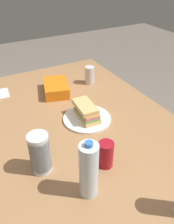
{
  "coord_description": "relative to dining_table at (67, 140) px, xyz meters",
  "views": [
    {
      "loc": [
        -0.88,
        0.35,
        1.48
      ],
      "look_at": [
        0.03,
        -0.13,
        0.78
      ],
      "focal_mm": 36.72,
      "sensor_mm": 36.0,
      "label": 1
    }
  ],
  "objects": [
    {
      "name": "ground_plane",
      "position": [
        0.0,
        0.0,
        -0.65
      ],
      "size": [
        8.0,
        8.0,
        0.0
      ],
      "primitive_type": "plane",
      "color": "#70665B"
    },
    {
      "name": "dining_table",
      "position": [
        0.0,
        0.0,
        0.0
      ],
      "size": [
        1.6,
        1.19,
        0.73
      ],
      "color": "#9E7047",
      "rests_on": "ground_plane"
    },
    {
      "name": "paper_plate",
      "position": [
        0.03,
        -0.13,
        0.08
      ],
      "size": [
        0.26,
        0.26,
        0.01
      ],
      "primitive_type": "cylinder",
      "color": "white",
      "rests_on": "dining_table"
    },
    {
      "name": "sandwich",
      "position": [
        0.03,
        -0.13,
        0.13
      ],
      "size": [
        0.19,
        0.11,
        0.08
      ],
      "color": "#DBB26B",
      "rests_on": "paper_plate"
    },
    {
      "name": "soda_can_red",
      "position": [
        -0.3,
        -0.05,
        0.14
      ],
      "size": [
        0.07,
        0.07,
        0.12
      ],
      "primitive_type": "cylinder",
      "color": "maroon",
      "rests_on": "dining_table"
    },
    {
      "name": "chip_bag",
      "position": [
        0.39,
        -0.1,
        0.11
      ],
      "size": [
        0.26,
        0.21,
        0.07
      ],
      "primitive_type": "cube",
      "rotation": [
        0.0,
        0.0,
        6.0
      ],
      "color": "orange",
      "rests_on": "dining_table"
    },
    {
      "name": "water_bottle_tall",
      "position": [
        -0.39,
        0.08,
        0.19
      ],
      "size": [
        0.07,
        0.07,
        0.25
      ],
      "color": "silver",
      "rests_on": "dining_table"
    },
    {
      "name": "plastic_cup_stack",
      "position": [
        -0.2,
        0.2,
        0.17
      ],
      "size": [
        0.08,
        0.08,
        0.18
      ],
      "color": "silver",
      "rests_on": "dining_table"
    },
    {
      "name": "soda_can_silver",
      "position": [
        0.4,
        -0.36,
        0.14
      ],
      "size": [
        0.07,
        0.07,
        0.12
      ],
      "primitive_type": "cylinder",
      "color": "silver",
      "rests_on": "dining_table"
    }
  ]
}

